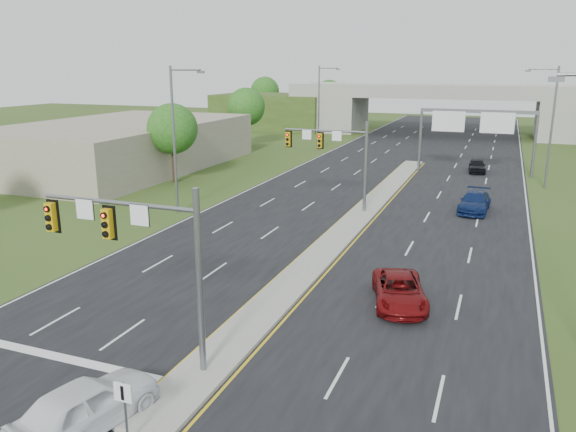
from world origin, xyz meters
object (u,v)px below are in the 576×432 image
at_px(sign_gantry, 475,124).
at_px(car_white, 86,404).
at_px(car_far_b, 475,202).
at_px(signal_mast_far, 337,151).
at_px(overpass, 444,113).
at_px(car_far_a, 399,291).
at_px(keep_right_sign, 124,404).
at_px(car_far_c, 477,166).
at_px(signal_mast_near, 142,245).

height_order(sign_gantry, car_white, sign_gantry).
bearing_deg(car_far_b, signal_mast_far, -156.98).
distance_m(sign_gantry, car_white, 49.99).
relative_size(overpass, car_far_a, 16.04).
xyz_separation_m(sign_gantry, car_far_b, (1.21, -16.38, -4.47)).
xyz_separation_m(keep_right_sign, car_far_c, (7.18, 50.63, -0.78)).
relative_size(keep_right_sign, car_far_a, 0.44).
xyz_separation_m(signal_mast_near, sign_gantry, (8.95, 44.99, 0.51)).
relative_size(car_far_a, car_far_b, 0.96).
bearing_deg(car_far_a, signal_mast_near, -147.71).
xyz_separation_m(keep_right_sign, car_far_b, (7.90, 33.07, -0.74)).
distance_m(car_far_b, car_far_c, 17.58).
xyz_separation_m(signal_mast_far, sign_gantry, (8.95, 19.99, 0.51)).
distance_m(keep_right_sign, car_far_a, 14.47).
xyz_separation_m(overpass, car_far_a, (5.61, -71.22, -2.84)).
bearing_deg(car_far_b, sign_gantry, 97.67).
xyz_separation_m(signal_mast_far, keep_right_sign, (2.26, -29.45, -3.21)).
relative_size(sign_gantry, car_white, 2.39).
distance_m(overpass, car_far_a, 71.49).
distance_m(signal_mast_far, overpass, 55.13).
bearing_deg(car_far_b, overpass, 102.16).
height_order(signal_mast_far, sign_gantry, signal_mast_far).
bearing_deg(car_far_a, sign_gantry, 72.21).
relative_size(sign_gantry, car_far_b, 2.23).
height_order(signal_mast_far, keep_right_sign, signal_mast_far).
xyz_separation_m(signal_mast_far, car_white, (0.51, -29.08, -3.88)).
height_order(signal_mast_near, sign_gantry, signal_mast_near).
distance_m(sign_gantry, car_far_b, 17.02).
distance_m(signal_mast_near, car_far_b, 30.62).
xyz_separation_m(signal_mast_near, car_far_b, (10.16, 28.62, -3.95)).
xyz_separation_m(overpass, car_far_c, (7.18, -33.89, -2.82)).
height_order(overpass, car_far_c, overpass).
relative_size(car_white, car_far_a, 0.97).
bearing_deg(keep_right_sign, signal_mast_far, 94.39).
distance_m(keep_right_sign, sign_gantry, 50.04).
bearing_deg(signal_mast_far, keep_right_sign, -85.61).
bearing_deg(car_far_a, overpass, 78.42).
bearing_deg(car_far_c, sign_gantry, -117.18).
distance_m(overpass, car_white, 84.21).
height_order(signal_mast_near, car_far_b, signal_mast_near).
bearing_deg(car_far_b, car_white, -103.02).
relative_size(keep_right_sign, overpass, 0.03).
bearing_deg(car_white, signal_mast_near, -70.15).
xyz_separation_m(overpass, car_white, (-1.76, -84.15, -2.71)).
height_order(signal_mast_far, car_white, signal_mast_far).
relative_size(signal_mast_near, sign_gantry, 0.60).
relative_size(signal_mast_far, car_far_a, 1.40).
height_order(car_far_a, car_far_b, car_far_b).
distance_m(overpass, car_far_c, 34.76).
bearing_deg(signal_mast_far, car_far_c, 65.98).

